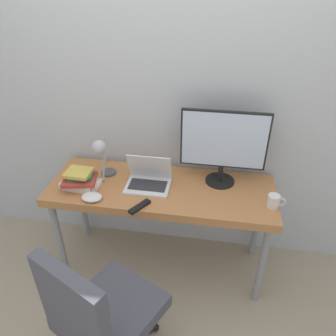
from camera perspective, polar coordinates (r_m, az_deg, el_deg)
ground_plane at (r=2.65m, az=-2.20°, el=-20.67°), size 12.00×12.00×0.00m
wall_back at (r=2.37m, az=0.23°, el=12.19°), size 8.00×0.05×2.60m
desk at (r=2.35m, az=-1.18°, el=-4.77°), size 1.59×0.57×0.77m
laptop at (r=2.30m, az=-3.44°, el=-2.06°), size 0.31×0.23×0.23m
monitor at (r=2.24m, az=9.64°, el=4.17°), size 0.58×0.21×0.54m
desk_lamp at (r=2.29m, az=-11.60°, el=2.69°), size 0.11×0.23×0.34m
office_chair at (r=1.93m, az=-11.90°, el=-23.52°), size 0.64×0.67×0.98m
book_stack at (r=2.36m, az=-15.06°, el=-2.02°), size 0.26×0.23×0.13m
tv_remote at (r=2.12m, az=-4.96°, el=-6.71°), size 0.12×0.16×0.02m
mug at (r=2.21m, az=17.96°, el=-5.54°), size 0.12×0.08×0.09m
game_controller at (r=2.24m, az=-13.13°, el=-4.95°), size 0.14×0.11×0.04m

